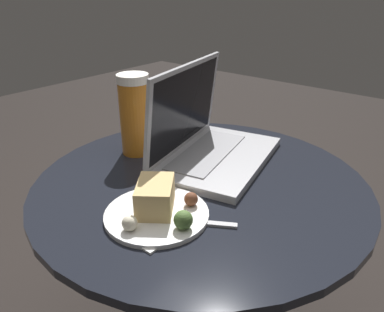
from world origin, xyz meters
TOP-DOWN VIEW (x-y plane):
  - table at (0.00, 0.00)m, footprint 0.73×0.73m
  - napkin at (-0.17, -0.04)m, footprint 0.15×0.11m
  - laptop at (0.10, 0.06)m, footprint 0.38×0.29m
  - beer_glass at (0.01, 0.22)m, footprint 0.08×0.08m
  - snack_plate at (-0.16, -0.02)m, footprint 0.20×0.20m
  - fork at (-0.15, -0.07)m, footprint 0.10×0.16m

SIDE VIEW (x-z plane):
  - table at x=0.00m, z-range 0.12..0.69m
  - napkin at x=-0.17m, z-range 0.56..0.56m
  - fork at x=-0.15m, z-range 0.56..0.57m
  - snack_plate at x=-0.16m, z-range 0.55..0.61m
  - laptop at x=0.10m, z-range 0.49..0.72m
  - beer_glass at x=0.01m, z-range 0.56..0.76m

